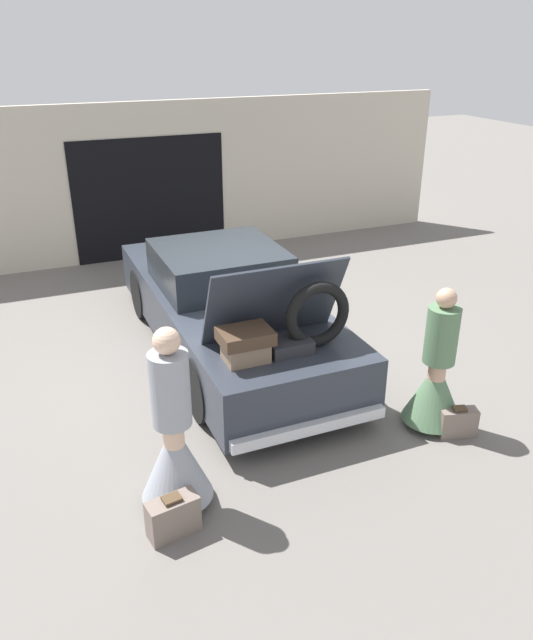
# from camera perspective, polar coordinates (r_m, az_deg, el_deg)

# --- Properties ---
(ground_plane) EXTENTS (40.00, 40.00, 0.00)m
(ground_plane) POSITION_cam_1_polar(r_m,az_deg,el_deg) (8.44, -3.51, -2.61)
(ground_plane) COLOR slate
(garage_wall_back) EXTENTS (12.00, 0.14, 2.80)m
(garage_wall_back) POSITION_cam_1_polar(r_m,az_deg,el_deg) (11.85, -10.74, 12.28)
(garage_wall_back) COLOR beige
(garage_wall_back) RESTS_ON ground_plane
(car) EXTENTS (1.83, 4.93, 1.77)m
(car) POSITION_cam_1_polar(r_m,az_deg,el_deg) (8.17, -3.61, 1.18)
(car) COLOR #2D333D
(car) RESTS_ON ground_plane
(person_left) EXTENTS (0.64, 0.64, 1.75)m
(person_left) POSITION_cam_1_polar(r_m,az_deg,el_deg) (5.58, -8.43, -11.23)
(person_left) COLOR beige
(person_left) RESTS_ON ground_plane
(person_right) EXTENTS (0.64, 0.64, 1.59)m
(person_right) POSITION_cam_1_polar(r_m,az_deg,el_deg) (6.83, 15.23, -5.23)
(person_right) COLOR tan
(person_right) RESTS_ON ground_plane
(suitcase_beside_left_person) EXTENTS (0.46, 0.26, 0.38)m
(suitcase_beside_left_person) POSITION_cam_1_polar(r_m,az_deg,el_deg) (5.55, -8.53, -17.35)
(suitcase_beside_left_person) COLOR #75665B
(suitcase_beside_left_person) RESTS_ON ground_plane
(suitcase_beside_right_person) EXTENTS (0.42, 0.27, 0.34)m
(suitcase_beside_right_person) POSITION_cam_1_polar(r_m,az_deg,el_deg) (6.93, 17.08, -8.93)
(suitcase_beside_right_person) COLOR #75665B
(suitcase_beside_right_person) RESTS_ON ground_plane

